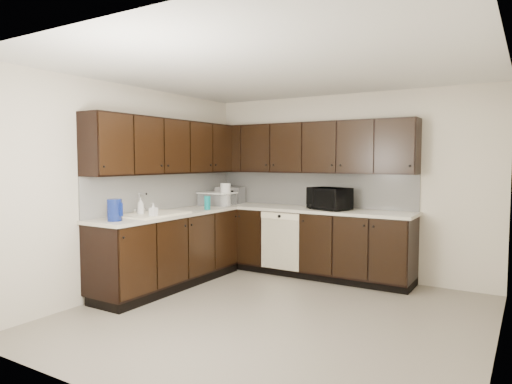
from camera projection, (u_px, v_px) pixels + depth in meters
floor at (275, 316)px, 4.67m from camera, size 4.00×4.00×0.00m
ceiling at (276, 69)px, 4.50m from camera, size 4.00×4.00×0.00m
wall_back at (345, 185)px, 6.29m from camera, size 4.00×0.02×2.50m
wall_left at (133, 188)px, 5.62m from camera, size 0.02×4.00×2.50m
wall_right at (500, 205)px, 3.55m from camera, size 0.02×4.00×2.50m
wall_front at (122, 215)px, 2.88m from camera, size 4.00×0.02×2.50m
lower_cabinets at (249, 249)px, 6.11m from camera, size 3.00×2.80×0.90m
countertop at (249, 211)px, 6.07m from camera, size 3.03×2.83×0.04m
backsplash at (244, 190)px, 6.35m from camera, size 3.00×2.80×0.48m
upper_cabinets at (247, 147)px, 6.15m from camera, size 3.00×2.80×0.70m
dishwasher at (280, 238)px, 6.20m from camera, size 0.58×0.04×0.78m
sink at (152, 220)px, 5.47m from camera, size 0.54×0.82×0.42m
microwave at (329, 199)px, 6.06m from camera, size 0.62×0.52×0.29m
soap_bottle_a at (153, 210)px, 5.22m from camera, size 0.08×0.08×0.17m
soap_bottle_b at (141, 207)px, 5.42m from camera, size 0.11×0.11×0.21m
toaster_oven at (230, 195)px, 6.99m from camera, size 0.45×0.37×0.25m
storage_bin at (217, 199)px, 6.64m from camera, size 0.52×0.43×0.18m
blue_pitcher at (115, 210)px, 4.92m from camera, size 0.19×0.19×0.24m
teal_tumbler at (207, 203)px, 6.06m from camera, size 0.09×0.09×0.18m
paper_towel_roll at (225, 195)px, 6.56m from camera, size 0.20×0.20×0.33m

